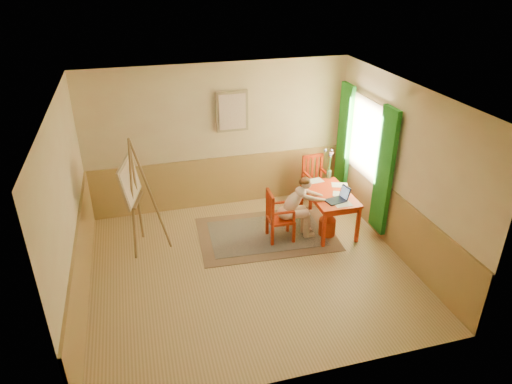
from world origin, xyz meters
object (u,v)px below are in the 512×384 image
object	(u,v)px
easel	(132,185)
chair_back	(315,180)
figure	(297,205)
table	(329,198)
chair_left	(278,216)
laptop	(339,198)

from	to	relation	value
easel	chair_back	bearing A→B (deg)	11.75
figure	easel	size ratio (longest dim) A/B	0.58
table	chair_left	bearing A→B (deg)	-173.62
table	chair_back	distance (m)	1.01
chair_left	table	bearing A→B (deg)	6.38
table	chair_left	world-z (taller)	chair_left
chair_left	laptop	bearing A→B (deg)	-10.06
chair_back	laptop	size ratio (longest dim) A/B	2.30
table	figure	bearing A→B (deg)	-170.05
chair_back	figure	bearing A→B (deg)	-125.46
chair_left	chair_back	distance (m)	1.57
figure	chair_left	bearing A→B (deg)	179.34
chair_back	laptop	xyz separation A→B (m)	(-0.10, -1.28, 0.27)
chair_left	chair_back	xyz separation A→B (m)	(1.12, 1.10, 0.03)
chair_left	laptop	world-z (taller)	laptop
table	figure	distance (m)	0.66
laptop	easel	world-z (taller)	easel
laptop	chair_back	bearing A→B (deg)	85.53
easel	chair_left	bearing A→B (deg)	-9.24
table	laptop	size ratio (longest dim) A/B	2.80
chair_back	figure	distance (m)	1.36
chair_back	figure	size ratio (longest dim) A/B	0.86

